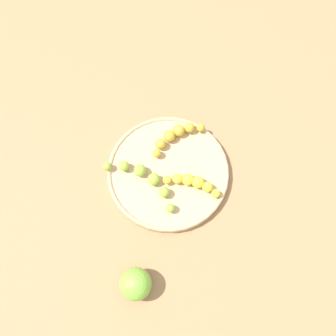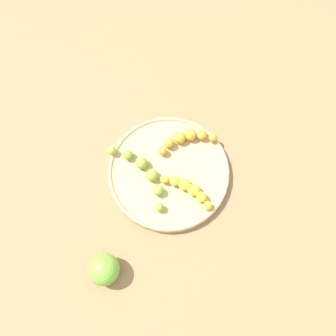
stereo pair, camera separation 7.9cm
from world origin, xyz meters
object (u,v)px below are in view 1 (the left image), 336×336
fruit_bowl (168,172)px  banana_yellow (192,182)px  apple_green (136,284)px  banana_spotted (175,135)px  banana_green (144,178)px

fruit_bowl → banana_yellow: (0.04, -0.05, 0.02)m
fruit_bowl → apple_green: bearing=-120.8°
banana_spotted → apple_green: (-0.18, -0.31, 0.00)m
fruit_bowl → banana_green: banana_green is taller
apple_green → banana_yellow: bearing=44.8°
banana_spotted → banana_green: 0.13m
fruit_bowl → banana_yellow: banana_yellow is taller
banana_green → apple_green: size_ratio=2.32×
fruit_bowl → apple_green: size_ratio=4.29×
banana_yellow → apple_green: (-0.18, -0.18, 0.00)m
fruit_bowl → banana_yellow: size_ratio=2.46×
banana_yellow → banana_spotted: bearing=33.9°
banana_spotted → banana_yellow: (0.00, -0.13, -0.00)m
fruit_bowl → apple_green: (-0.14, -0.23, 0.02)m
banana_spotted → apple_green: size_ratio=2.10×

